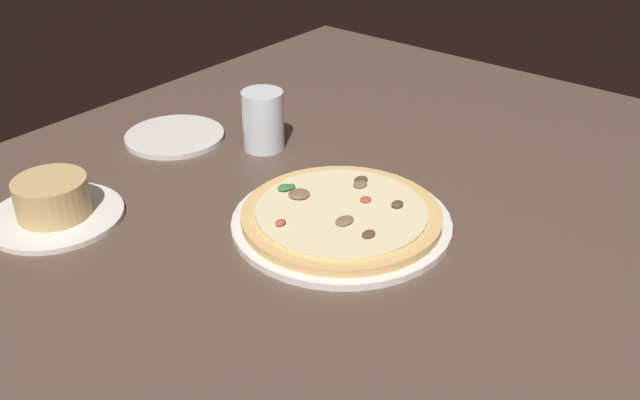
# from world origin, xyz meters

# --- Properties ---
(dining_table) EXTENTS (1.50, 1.10, 0.04)m
(dining_table) POSITION_xyz_m (0.00, 0.00, 0.02)
(dining_table) COLOR brown
(dining_table) RESTS_ON ground
(pizza_main) EXTENTS (0.31, 0.31, 0.03)m
(pizza_main) POSITION_xyz_m (0.01, -0.07, 0.05)
(pizza_main) COLOR silver
(pizza_main) RESTS_ON dining_table
(ramekin_on_saucer) EXTENTS (0.19, 0.19, 0.06)m
(ramekin_on_saucer) POSITION_xyz_m (-0.23, 0.26, 0.06)
(ramekin_on_saucer) COLOR silver
(ramekin_on_saucer) RESTS_ON dining_table
(water_glass) EXTENTS (0.07, 0.07, 0.10)m
(water_glass) POSITION_xyz_m (0.12, 0.18, 0.08)
(water_glass) COLOR silver
(water_glass) RESTS_ON dining_table
(side_plate) EXTENTS (0.17, 0.17, 0.01)m
(side_plate) POSITION_xyz_m (0.05, 0.33, 0.04)
(side_plate) COLOR silver
(side_plate) RESTS_ON dining_table
(spoon) EXTENTS (0.07, 0.10, 0.01)m
(spoon) POSITION_xyz_m (0.28, 0.34, 0.04)
(spoon) COLOR silver
(spoon) RESTS_ON dining_table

